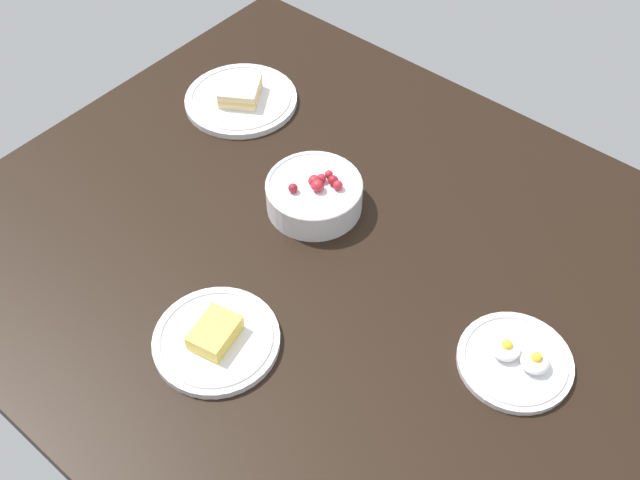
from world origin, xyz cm
name	(u,v)px	position (x,y,z in cm)	size (l,w,h in cm)	color
dining_table	(320,255)	(0.00, 0.00, 2.00)	(119.68, 104.21, 4.00)	black
plate_cheese	(215,338)	(-0.21, -24.46, 5.09)	(19.33, 19.33, 4.10)	silver
bowl_berries	(314,194)	(-6.88, 6.72, 7.06)	(16.89, 16.89, 7.39)	silver
plate_sandwich	(241,98)	(-36.63, 19.19, 5.17)	(22.50, 22.50, 4.44)	silver
plate_eggs	(516,360)	(36.60, 1.33, 4.97)	(17.19, 17.19, 4.14)	silver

